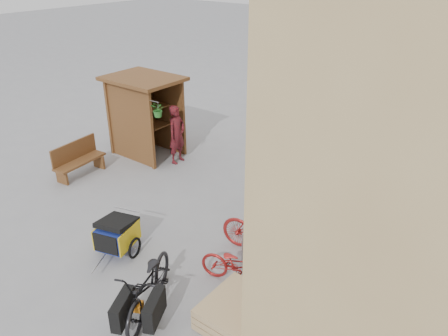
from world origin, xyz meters
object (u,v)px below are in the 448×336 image
Objects in this scene: bike_6 at (342,172)px; bike_1 at (262,232)px; kiosk at (143,105)px; person_kiosk at (177,134)px; bench at (78,159)px; bike_0 at (241,265)px; bike_5 at (324,184)px; bike_2 at (286,210)px; child_trailer at (117,233)px; bike_3 at (296,199)px; shopping_carts at (401,138)px; bike_4 at (307,190)px; cargo_bike at (149,287)px; bike_7 at (340,167)px; pallet_stack at (237,312)px.

bike_1 is at bearing -168.42° from bike_6.
person_kiosk is at bearing 7.06° from kiosk.
bench is at bearing -100.56° from kiosk.
bike_1 reaches higher than bench.
bike_0 is 0.96× the size of bike_5.
kiosk is 6.63m from bike_0.
child_trailer is at bearing 152.00° from bike_2.
bike_3 is (5.43, -0.38, -1.09)m from kiosk.
shopping_carts is 1.07× the size of bike_2.
bike_6 is (0.33, 1.30, 0.07)m from bike_4.
bike_1 is (2.38, 1.76, 0.07)m from child_trailer.
bike_2 is 1.15× the size of bike_3.
cargo_bike reaches higher than bike_3.
shopping_carts is at bearing -15.30° from bike_1.
bike_3 is 1.00× the size of bike_4.
bike_2 is at bearing -8.45° from bike_0.
shopping_carts is (6.68, 6.66, 0.10)m from bench.
shopping_carts is 4.96m from bike_3.
bike_2 is (4.31, -1.11, -0.40)m from person_kiosk.
bike_6 is at bearing 48.77° from child_trailer.
bike_4 is at bearing 6.37° from bike_3.
bike_5 is at bearing -10.71° from bike_1.
cargo_bike is at bearing -39.77° from child_trailer.
bike_4 is (-0.20, 2.34, -0.13)m from bike_1.
kiosk is 1.44× the size of person_kiosk.
bike_1 is at bearing -20.32° from kiosk.
child_trailer is 0.93× the size of bike_0.
bike_2 is at bearing -171.11° from bike_6.
kiosk is 5.79m from bike_5.
kiosk is 1.39m from person_kiosk.
cargo_bike is at bearing 162.74° from bike_7.
shopping_carts is 1.24× the size of bike_4.
bike_1 reaches higher than pallet_stack.
bike_0 is at bearing -14.80° from bench.
bike_6 is (6.12, 3.72, -0.02)m from bench.
pallet_stack is 0.76× the size of bike_0.
bike_0 is 4.90m from bike_7.
bike_7 is (-0.05, 3.90, -0.07)m from bike_1.
bike_0 is (-0.51, 0.81, 0.20)m from pallet_stack.
shopping_carts is 9.18m from cargo_bike.
shopping_carts is at bearing -26.96° from bike_7.
bike_7 is at bearing -73.29° from person_kiosk.
bike_2 is (5.51, -0.96, -1.08)m from kiosk.
kiosk reaches higher than bike_3.
pallet_stack is at bearing -154.45° from bike_2.
pallet_stack is 0.74× the size of bike_5.
bike_2 is (-0.77, 2.91, 0.26)m from pallet_stack.
shopping_carts is at bearing -7.60° from bike_5.
bike_4 is 1.58m from bike_7.
person_kiosk reaches higher than child_trailer.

